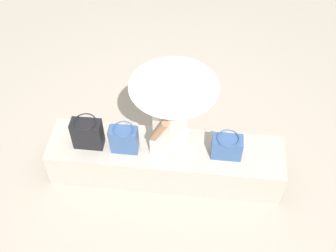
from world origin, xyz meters
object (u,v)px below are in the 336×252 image
Objects in this scene: person_seated at (171,124)px; shoulder_bag_spare at (227,147)px; tote_bag_canvas at (124,139)px; parasol at (174,78)px; handbag_black at (87,133)px.

shoulder_bag_spare is at bearing 178.59° from person_seated.
tote_bag_canvas reaches higher than shoulder_bag_spare.
parasol is 0.98m from tote_bag_canvas.
parasol is at bearing 0.41° from shoulder_bag_spare.
handbag_black is at bearing -3.17° from tote_bag_canvas.
handbag_black is 1.41m from shoulder_bag_spare.
person_seated is 2.48× the size of handbag_black.
parasol reaches higher than handbag_black.
handbag_black is 1.20× the size of shoulder_bag_spare.
parasol reaches higher than tote_bag_canvas.
person_seated is at bearing -177.60° from handbag_black.
handbag_black reaches higher than tote_bag_canvas.
parasol is 1.03m from shoulder_bag_spare.
shoulder_bag_spare is (-0.57, 0.01, -0.26)m from person_seated.
tote_bag_canvas is (0.46, 0.06, -0.23)m from person_seated.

